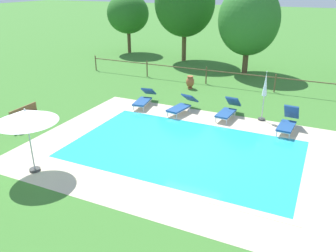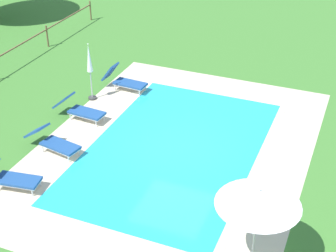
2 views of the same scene
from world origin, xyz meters
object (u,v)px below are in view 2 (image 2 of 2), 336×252
Objects in this scene: patio_umbrella_closed_row_mid_west at (90,64)px; patio_umbrella_open_foreground at (259,198)px; sun_lounger_north_end at (80,109)px; sun_lounger_north_far at (8,177)px; sun_lounger_north_mid at (53,141)px; sun_lounger_north_near_steps at (124,80)px.

patio_umbrella_open_foreground is at bearing -127.53° from patio_umbrella_closed_row_mid_west.
sun_lounger_north_far is at bearing -177.83° from sun_lounger_north_end.
sun_lounger_north_mid is at bearing -3.69° from sun_lounger_north_far.
sun_lounger_north_far is 1.04× the size of sun_lounger_north_end.
patio_umbrella_open_foreground is (-7.24, -7.05, 1.57)m from sun_lounger_north_near_steps.
patio_umbrella_open_foreground is (-0.20, -7.32, 1.61)m from sun_lounger_north_far.
sun_lounger_north_mid is 0.91× the size of patio_umbrella_closed_row_mid_west.
sun_lounger_north_end is (-2.71, 0.43, -0.02)m from sun_lounger_north_near_steps.
sun_lounger_north_mid is at bearing 71.91° from patio_umbrella_open_foreground.
sun_lounger_north_mid reaches higher than sun_lounger_north_far.
sun_lounger_north_end is 8.89m from patio_umbrella_open_foreground.
sun_lounger_north_far is at bearing 177.84° from sun_lounger_north_near_steps.
sun_lounger_north_mid is 3.89m from patio_umbrella_closed_row_mid_west.
sun_lounger_north_far is 0.94× the size of patio_umbrella_open_foreground.
patio_umbrella_closed_row_mid_west is (5.82, 0.52, 1.08)m from sun_lounger_north_far.
patio_umbrella_open_foreground is (-4.53, -7.48, 1.59)m from sun_lounger_north_end.
patio_umbrella_open_foreground reaches higher than sun_lounger_north_near_steps.
sun_lounger_north_end reaches higher than sun_lounger_north_mid.
sun_lounger_north_end is 0.90× the size of patio_umbrella_open_foreground.
patio_umbrella_open_foreground is at bearing -135.75° from sun_lounger_north_near_steps.
sun_lounger_north_mid is at bearing 178.50° from sun_lounger_north_near_steps.
sun_lounger_north_near_steps reaches higher than sun_lounger_north_far.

